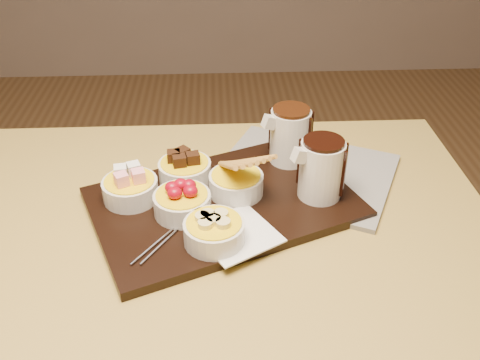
{
  "coord_description": "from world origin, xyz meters",
  "views": [
    {
      "loc": [
        0.11,
        -0.71,
        1.34
      ],
      "look_at": [
        0.14,
        0.07,
        0.81
      ],
      "focal_mm": 40.0,
      "sensor_mm": 36.0,
      "label": 1
    }
  ],
  "objects_px": {
    "dining_table": "(163,278)",
    "bowl_strawberries": "(182,204)",
    "pitcher_milk_chocolate": "(290,136)",
    "pitcher_dark_chocolate": "(321,170)",
    "newspaper": "(304,172)",
    "serving_board": "(224,204)"
  },
  "relations": [
    {
      "from": "dining_table",
      "to": "bowl_strawberries",
      "type": "distance_m",
      "value": 0.15
    },
    {
      "from": "pitcher_milk_chocolate",
      "to": "dining_table",
      "type": "bearing_deg",
      "value": -162.84
    },
    {
      "from": "dining_table",
      "to": "bowl_strawberries",
      "type": "bearing_deg",
      "value": 43.1
    },
    {
      "from": "pitcher_dark_chocolate",
      "to": "pitcher_milk_chocolate",
      "type": "distance_m",
      "value": 0.13
    },
    {
      "from": "dining_table",
      "to": "newspaper",
      "type": "relative_size",
      "value": 3.58
    },
    {
      "from": "serving_board",
      "to": "dining_table",
      "type": "bearing_deg",
      "value": -169.26
    },
    {
      "from": "serving_board",
      "to": "bowl_strawberries",
      "type": "bearing_deg",
      "value": -176.42
    },
    {
      "from": "dining_table",
      "to": "pitcher_dark_chocolate",
      "type": "relative_size",
      "value": 11.05
    },
    {
      "from": "bowl_strawberries",
      "to": "serving_board",
      "type": "bearing_deg",
      "value": 26.0
    },
    {
      "from": "serving_board",
      "to": "bowl_strawberries",
      "type": "xyz_separation_m",
      "value": [
        -0.07,
        -0.04,
        0.03
      ]
    },
    {
      "from": "dining_table",
      "to": "serving_board",
      "type": "relative_size",
      "value": 2.61
    },
    {
      "from": "pitcher_milk_chocolate",
      "to": "bowl_strawberries",
      "type": "bearing_deg",
      "value": -163.61
    },
    {
      "from": "dining_table",
      "to": "pitcher_dark_chocolate",
      "type": "height_order",
      "value": "pitcher_dark_chocolate"
    },
    {
      "from": "bowl_strawberries",
      "to": "newspaper",
      "type": "xyz_separation_m",
      "value": [
        0.24,
        0.14,
        -0.03
      ]
    },
    {
      "from": "serving_board",
      "to": "bowl_strawberries",
      "type": "distance_m",
      "value": 0.08
    },
    {
      "from": "pitcher_milk_chocolate",
      "to": "newspaper",
      "type": "distance_m",
      "value": 0.08
    },
    {
      "from": "bowl_strawberries",
      "to": "pitcher_milk_chocolate",
      "type": "relative_size",
      "value": 0.92
    },
    {
      "from": "bowl_strawberries",
      "to": "pitcher_dark_chocolate",
      "type": "height_order",
      "value": "pitcher_dark_chocolate"
    },
    {
      "from": "dining_table",
      "to": "serving_board",
      "type": "distance_m",
      "value": 0.17
    },
    {
      "from": "newspaper",
      "to": "dining_table",
      "type": "bearing_deg",
      "value": -121.93
    },
    {
      "from": "serving_board",
      "to": "pitcher_dark_chocolate",
      "type": "distance_m",
      "value": 0.19
    },
    {
      "from": "pitcher_milk_chocolate",
      "to": "pitcher_dark_chocolate",
      "type": "bearing_deg",
      "value": -94.4
    }
  ]
}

